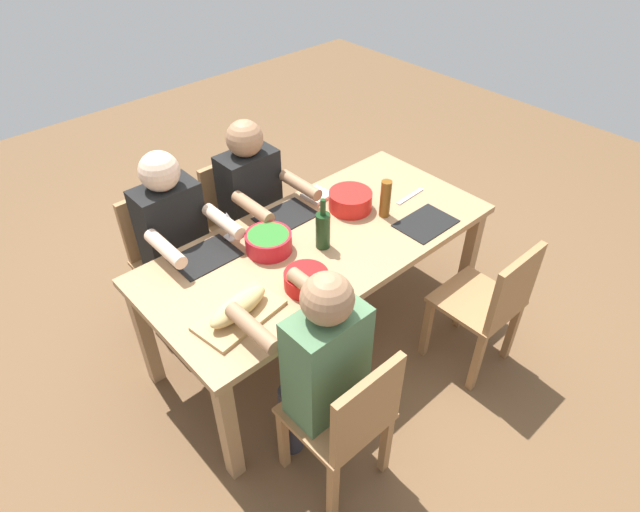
# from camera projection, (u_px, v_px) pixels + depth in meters

# --- Properties ---
(ground_plane) EXTENTS (8.00, 8.00, 0.00)m
(ground_plane) POSITION_uv_depth(u_px,v_px,m) (320.00, 335.00, 3.35)
(ground_plane) COLOR brown
(dining_table) EXTENTS (1.93, 0.89, 0.74)m
(dining_table) POSITION_uv_depth(u_px,v_px,m) (320.00, 252.00, 2.93)
(dining_table) COLOR #A87F56
(dining_table) RESTS_ON ground_plane
(chair_near_right) EXTENTS (0.40, 0.40, 0.85)m
(chair_near_right) POSITION_uv_depth(u_px,v_px,m) (491.00, 303.00, 2.88)
(chair_near_right) COLOR #9E7044
(chair_near_right) RESTS_ON ground_plane
(chair_near_left) EXTENTS (0.40, 0.40, 0.85)m
(chair_near_left) POSITION_uv_depth(u_px,v_px,m) (348.00, 419.00, 2.33)
(chair_near_left) COLOR #9E7044
(chair_near_left) RESTS_ON ground_plane
(diner_near_left) EXTENTS (0.41, 0.53, 1.20)m
(diner_near_left) POSITION_uv_depth(u_px,v_px,m) (320.00, 361.00, 2.30)
(diner_near_left) COLOR #2D2D38
(diner_near_left) RESTS_ON ground_plane
(chair_far_left) EXTENTS (0.40, 0.40, 0.85)m
(chair_far_left) POSITION_uv_depth(u_px,v_px,m) (167.00, 252.00, 3.21)
(chair_far_left) COLOR #9E7044
(chair_far_left) RESTS_ON ground_plane
(diner_far_left) EXTENTS (0.41, 0.53, 1.20)m
(diner_far_left) POSITION_uv_depth(u_px,v_px,m) (177.00, 238.00, 2.96)
(diner_far_left) COLOR #2D2D38
(diner_far_left) RESTS_ON ground_plane
(chair_far_center) EXTENTS (0.40, 0.40, 0.85)m
(chair_far_center) POSITION_uv_depth(u_px,v_px,m) (240.00, 218.00, 3.48)
(chair_far_center) COLOR #9E7044
(chair_far_center) RESTS_ON ground_plane
(diner_far_center) EXTENTS (0.41, 0.53, 1.20)m
(diner_far_center) POSITION_uv_depth(u_px,v_px,m) (255.00, 201.00, 3.24)
(diner_far_center) COLOR #2D2D38
(diner_far_center) RESTS_ON ground_plane
(serving_bowl_fruit) EXTENTS (0.25, 0.25, 0.11)m
(serving_bowl_fruit) POSITION_uv_depth(u_px,v_px,m) (350.00, 199.00, 3.07)
(serving_bowl_fruit) COLOR red
(serving_bowl_fruit) RESTS_ON dining_table
(serving_bowl_greens) EXTENTS (0.24, 0.24, 0.10)m
(serving_bowl_greens) POSITION_uv_depth(u_px,v_px,m) (269.00, 241.00, 2.78)
(serving_bowl_greens) COLOR #B21923
(serving_bowl_greens) RESTS_ON dining_table
(serving_bowl_salad) EXTENTS (0.21, 0.21, 0.08)m
(serving_bowl_salad) POSITION_uv_depth(u_px,v_px,m) (306.00, 279.00, 2.57)
(serving_bowl_salad) COLOR red
(serving_bowl_salad) RESTS_ON dining_table
(cutting_board) EXTENTS (0.43, 0.28, 0.02)m
(cutting_board) POSITION_uv_depth(u_px,v_px,m) (239.00, 315.00, 2.44)
(cutting_board) COLOR tan
(cutting_board) RESTS_ON dining_table
(bread_loaf) EXTENTS (0.33, 0.15, 0.09)m
(bread_loaf) POSITION_uv_depth(u_px,v_px,m) (238.00, 306.00, 2.40)
(bread_loaf) COLOR tan
(bread_loaf) RESTS_ON cutting_board
(wine_bottle) EXTENTS (0.08, 0.08, 0.29)m
(wine_bottle) POSITION_uv_depth(u_px,v_px,m) (323.00, 229.00, 2.77)
(wine_bottle) COLOR #193819
(wine_bottle) RESTS_ON dining_table
(beer_bottle) EXTENTS (0.06, 0.06, 0.22)m
(beer_bottle) POSITION_uv_depth(u_px,v_px,m) (385.00, 199.00, 2.99)
(beer_bottle) COLOR brown
(beer_bottle) RESTS_ON dining_table
(wine_glass) EXTENTS (0.08, 0.08, 0.17)m
(wine_glass) POSITION_uv_depth(u_px,v_px,m) (227.00, 220.00, 2.82)
(wine_glass) COLOR silver
(wine_glass) RESTS_ON dining_table
(placemat_near_right) EXTENTS (0.32, 0.23, 0.01)m
(placemat_near_right) POSITION_uv_depth(u_px,v_px,m) (426.00, 223.00, 2.99)
(placemat_near_right) COLOR black
(placemat_near_right) RESTS_ON dining_table
(placemat_far_left) EXTENTS (0.32, 0.23, 0.01)m
(placemat_far_left) POSITION_uv_depth(u_px,v_px,m) (206.00, 257.00, 2.77)
(placemat_far_left) COLOR black
(placemat_far_left) RESTS_ON dining_table
(placemat_far_center) EXTENTS (0.32, 0.23, 0.01)m
(placemat_far_center) POSITION_uv_depth(u_px,v_px,m) (286.00, 216.00, 3.04)
(placemat_far_center) COLOR black
(placemat_far_center) RESTS_ON dining_table
(carving_knife) EXTENTS (0.23, 0.04, 0.01)m
(carving_knife) POSITION_uv_depth(u_px,v_px,m) (410.00, 196.00, 3.20)
(carving_knife) COLOR silver
(carving_knife) RESTS_ON dining_table
(napkin_stack) EXTENTS (0.15, 0.15, 0.02)m
(napkin_stack) POSITION_uv_depth(u_px,v_px,m) (317.00, 195.00, 3.19)
(napkin_stack) COLOR white
(napkin_stack) RESTS_ON dining_table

